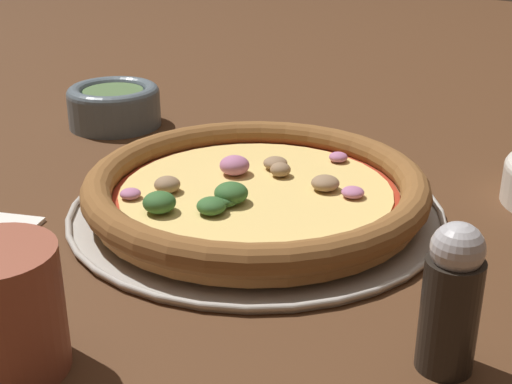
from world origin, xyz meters
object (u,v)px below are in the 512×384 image
Objects in this scene: bowl_far at (114,104)px; pepper_shaker at (451,299)px; pizza_tray at (256,209)px; pizza at (256,189)px; drinking_cup at (3,311)px.

pepper_shaker is (-0.23, -0.55, 0.02)m from bowl_far.
pizza_tray is 0.02m from pizza.
pizza is (-0.00, 0.00, 0.02)m from pizza_tray.
bowl_far is at bearing 70.03° from pizza.
pepper_shaker reaches higher than drinking_cup.
bowl_far is 0.52m from drinking_cup.
pepper_shaker is at bearing -112.85° from bowl_far.
bowl_far is 1.14× the size of pepper_shaker.
pizza_tray is at bearing 2.09° from drinking_cup.
pepper_shaker is at bearing -116.50° from pizza_tray.
pizza_tray is 0.33m from bowl_far.
pizza_tray is at bearing -31.27° from pizza.
pizza is 3.14× the size of pepper_shaker.
drinking_cup is (-0.29, -0.01, 0.02)m from pizza.
pizza_tray is 0.29m from drinking_cup.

